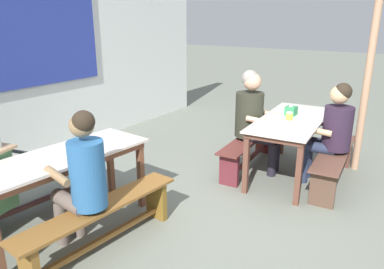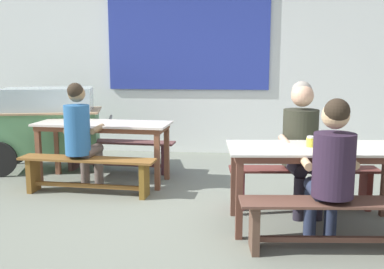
{
  "view_description": "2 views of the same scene",
  "coord_description": "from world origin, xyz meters",
  "px_view_note": "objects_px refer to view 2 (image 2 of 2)",
  "views": [
    {
      "loc": [
        -3.03,
        -1.71,
        1.96
      ],
      "look_at": [
        0.28,
        0.51,
        0.68
      ],
      "focal_mm": 34.24,
      "sensor_mm": 36.0,
      "label": 1
    },
    {
      "loc": [
        0.53,
        -4.44,
        1.57
      ],
      "look_at": [
        0.03,
        0.74,
        0.68
      ],
      "focal_mm": 42.56,
      "sensor_mm": 36.0,
      "label": 2
    }
  ],
  "objects_px": {
    "person_left_back_turned": "(80,133)",
    "bench_far_back": "(118,151)",
    "person_near_front": "(332,164)",
    "bench_near_front": "(334,219)",
    "bench_far_front": "(87,170)",
    "dining_table_far": "(103,129)",
    "person_right_near_table": "(302,138)",
    "tissue_box": "(336,140)",
    "condiment_jar": "(311,142)",
    "dining_table_near": "(319,155)",
    "bench_near_back": "(303,182)",
    "food_cart": "(48,123)"
  },
  "relations": [
    {
      "from": "condiment_jar",
      "to": "person_right_near_table",
      "type": "bearing_deg",
      "value": 91.71
    },
    {
      "from": "bench_near_front",
      "to": "person_left_back_turned",
      "type": "distance_m",
      "value": 2.97
    },
    {
      "from": "bench_far_front",
      "to": "food_cart",
      "type": "xyz_separation_m",
      "value": [
        -0.91,
        1.13,
        0.37
      ]
    },
    {
      "from": "bench_far_back",
      "to": "food_cart",
      "type": "bearing_deg",
      "value": 177.17
    },
    {
      "from": "tissue_box",
      "to": "bench_far_back",
      "type": "bearing_deg",
      "value": 144.51
    },
    {
      "from": "dining_table_near",
      "to": "person_right_near_table",
      "type": "distance_m",
      "value": 0.49
    },
    {
      "from": "dining_table_far",
      "to": "bench_near_back",
      "type": "distance_m",
      "value": 2.52
    },
    {
      "from": "condiment_jar",
      "to": "bench_far_front",
      "type": "bearing_deg",
      "value": 161.79
    },
    {
      "from": "food_cart",
      "to": "tissue_box",
      "type": "distance_m",
      "value": 3.98
    },
    {
      "from": "dining_table_far",
      "to": "person_left_back_turned",
      "type": "xyz_separation_m",
      "value": [
        -0.13,
        -0.46,
        0.03
      ]
    },
    {
      "from": "tissue_box",
      "to": "dining_table_near",
      "type": "bearing_deg",
      "value": -155.86
    },
    {
      "from": "dining_table_near",
      "to": "bench_far_front",
      "type": "height_order",
      "value": "dining_table_near"
    },
    {
      "from": "food_cart",
      "to": "bench_near_front",
      "type": "bearing_deg",
      "value": -35.88
    },
    {
      "from": "person_near_front",
      "to": "bench_near_front",
      "type": "bearing_deg",
      "value": -63.02
    },
    {
      "from": "bench_near_front",
      "to": "bench_near_back",
      "type": "bearing_deg",
      "value": 94.67
    },
    {
      "from": "dining_table_near",
      "to": "bench_near_back",
      "type": "height_order",
      "value": "dining_table_near"
    },
    {
      "from": "bench_near_front",
      "to": "bench_far_front",
      "type": "bearing_deg",
      "value": 151.86
    },
    {
      "from": "bench_far_back",
      "to": "person_right_near_table",
      "type": "xyz_separation_m",
      "value": [
        2.27,
        -1.39,
        0.47
      ]
    },
    {
      "from": "bench_far_front",
      "to": "tissue_box",
      "type": "distance_m",
      "value": 2.75
    },
    {
      "from": "dining_table_far",
      "to": "condiment_jar",
      "type": "relative_size",
      "value": 17.48
    },
    {
      "from": "person_near_front",
      "to": "bench_far_front",
      "type": "bearing_deg",
      "value": 152.6
    },
    {
      "from": "bench_far_back",
      "to": "bench_near_front",
      "type": "relative_size",
      "value": 1.03
    },
    {
      "from": "bench_far_front",
      "to": "bench_far_back",
      "type": "bearing_deg",
      "value": 85.55
    },
    {
      "from": "food_cart",
      "to": "bench_far_front",
      "type": "bearing_deg",
      "value": -51.02
    },
    {
      "from": "dining_table_far",
      "to": "person_right_near_table",
      "type": "xyz_separation_m",
      "value": [
        2.31,
        -0.85,
        0.08
      ]
    },
    {
      "from": "dining_table_far",
      "to": "bench_far_front",
      "type": "xyz_separation_m",
      "value": [
        -0.04,
        -0.54,
        -0.39
      ]
    },
    {
      "from": "person_left_back_turned",
      "to": "bench_far_back",
      "type": "bearing_deg",
      "value": 80.0
    },
    {
      "from": "bench_far_back",
      "to": "bench_near_front",
      "type": "bearing_deg",
      "value": -45.09
    },
    {
      "from": "bench_far_front",
      "to": "bench_near_back",
      "type": "distance_m",
      "value": 2.41
    },
    {
      "from": "bench_far_back",
      "to": "bench_far_front",
      "type": "bearing_deg",
      "value": -94.45
    },
    {
      "from": "dining_table_far",
      "to": "food_cart",
      "type": "height_order",
      "value": "food_cart"
    },
    {
      "from": "bench_far_back",
      "to": "bench_near_back",
      "type": "xyz_separation_m",
      "value": [
        2.31,
        -1.33,
        -0.0
      ]
    },
    {
      "from": "person_right_near_table",
      "to": "condiment_jar",
      "type": "height_order",
      "value": "person_right_near_table"
    },
    {
      "from": "food_cart",
      "to": "person_left_back_turned",
      "type": "distance_m",
      "value": 1.33
    },
    {
      "from": "bench_far_back",
      "to": "condiment_jar",
      "type": "bearing_deg",
      "value": -39.13
    },
    {
      "from": "tissue_box",
      "to": "food_cart",
      "type": "bearing_deg",
      "value": 152.3
    },
    {
      "from": "bench_far_back",
      "to": "person_near_front",
      "type": "distance_m",
      "value": 3.37
    },
    {
      "from": "bench_near_front",
      "to": "tissue_box",
      "type": "relative_size",
      "value": 10.21
    },
    {
      "from": "food_cart",
      "to": "person_right_near_table",
      "type": "xyz_separation_m",
      "value": [
        3.27,
        -1.44,
        0.09
      ]
    },
    {
      "from": "person_left_back_turned",
      "to": "condiment_jar",
      "type": "relative_size",
      "value": 13.13
    },
    {
      "from": "person_left_back_turned",
      "to": "person_right_near_table",
      "type": "relative_size",
      "value": 0.97
    },
    {
      "from": "bench_near_back",
      "to": "bench_near_front",
      "type": "height_order",
      "value": "same"
    },
    {
      "from": "dining_table_far",
      "to": "person_right_near_table",
      "type": "bearing_deg",
      "value": -20.18
    },
    {
      "from": "dining_table_far",
      "to": "bench_far_front",
      "type": "relative_size",
      "value": 1.06
    },
    {
      "from": "food_cart",
      "to": "person_near_front",
      "type": "bearing_deg",
      "value": -35.48
    },
    {
      "from": "dining_table_far",
      "to": "condiment_jar",
      "type": "bearing_deg",
      "value": -29.55
    },
    {
      "from": "person_right_near_table",
      "to": "tissue_box",
      "type": "relative_size",
      "value": 8.78
    },
    {
      "from": "dining_table_near",
      "to": "food_cart",
      "type": "xyz_separation_m",
      "value": [
        -3.36,
        1.92,
        -0.02
      ]
    },
    {
      "from": "bench_far_back",
      "to": "person_near_front",
      "type": "relative_size",
      "value": 1.26
    },
    {
      "from": "bench_near_back",
      "to": "person_left_back_turned",
      "type": "xyz_separation_m",
      "value": [
        -2.49,
        0.33,
        0.43
      ]
    }
  ]
}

